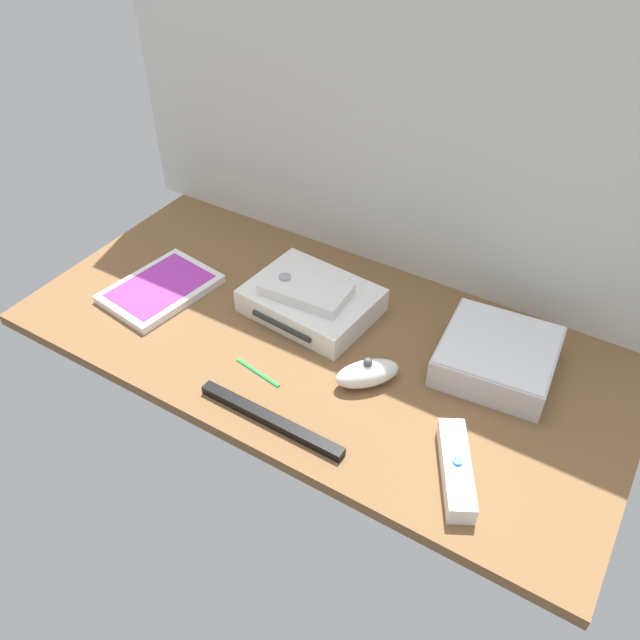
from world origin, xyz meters
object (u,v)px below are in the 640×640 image
game_console (311,301)px  mini_computer (497,356)px  stylus_pen (258,371)px  remote_wand (456,469)px  remote_nunchuk (367,373)px  remote_classic_pad (306,290)px  game_case (161,289)px  sensor_bar (271,420)px

game_console → mini_computer: 32.07cm
mini_computer → game_console: bearing=-174.3°
game_console → stylus_pen: size_ratio=2.47×
remote_wand → remote_nunchuk: remote_nunchuk is taller
mini_computer → remote_nunchuk: 20.51cm
remote_nunchuk → remote_classic_pad: remote_classic_pad is taller
game_case → sensor_bar: (34.06, -14.60, -0.06)cm
game_case → remote_classic_pad: (25.41, 8.42, 4.65)cm
game_case → remote_nunchuk: 42.02cm
remote_nunchuk → stylus_pen: bearing=-114.0°
mini_computer → sensor_bar: (-23.50, -27.56, -1.94)cm
game_case → sensor_bar: game_case is taller
remote_classic_pad → remote_nunchuk: bearing=-31.6°
mini_computer → remote_wand: 22.38cm
game_console → mini_computer: mini_computer is taller
game_case → remote_nunchuk: bearing=7.2°
game_console → remote_nunchuk: bearing=-27.0°
mini_computer → sensor_bar: bearing=-130.5°
game_case → sensor_bar: 37.06cm
game_case → remote_wand: 60.87cm
remote_wand → stylus_pen: remote_wand is taller
remote_nunchuk → remote_classic_pad: bearing=-166.6°
mini_computer → remote_wand: bearing=-83.3°
sensor_bar → game_console: bearing=109.7°
sensor_bar → remote_classic_pad: bearing=111.2°
remote_wand → stylus_pen: bearing=148.1°
remote_nunchuk → stylus_pen: size_ratio=1.16×
remote_wand → remote_classic_pad: bearing=124.2°
game_console → game_case: 27.48cm
sensor_bar → stylus_pen: sensor_bar is taller
stylus_pen → mini_computer: bearing=33.4°
game_console → remote_classic_pad: (-0.24, -1.34, 3.21)cm
game_console → mini_computer: size_ratio=1.20×
game_console → remote_nunchuk: 19.24cm
game_console → remote_wand: size_ratio=1.52×
remote_classic_pad → stylus_pen: bearing=-89.3°
game_console → remote_classic_pad: size_ratio=1.50×
remote_wand → remote_nunchuk: bearing=125.2°
remote_nunchuk → stylus_pen: remote_nunchuk is taller
mini_computer → remote_wand: size_ratio=1.27×
sensor_bar → stylus_pen: size_ratio=2.67×
mini_computer → sensor_bar: 36.27cm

